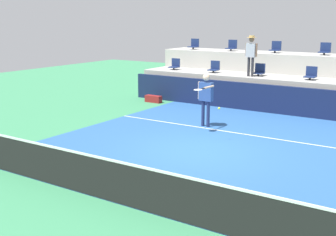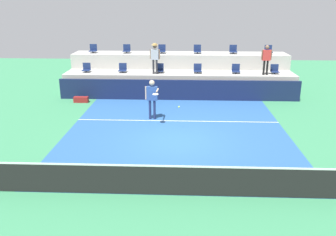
{
  "view_description": "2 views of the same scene",
  "coord_description": "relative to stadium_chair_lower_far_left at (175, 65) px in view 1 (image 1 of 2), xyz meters",
  "views": [
    {
      "loc": [
        5.81,
        -10.29,
        3.64
      ],
      "look_at": [
        -0.93,
        -0.02,
        0.83
      ],
      "focal_mm": 47.0,
      "sensor_mm": 36.0,
      "label": 1
    },
    {
      "loc": [
        0.24,
        -12.64,
        5.14
      ],
      "look_at": [
        -0.3,
        -0.35,
        1.05
      ],
      "focal_mm": 37.81,
      "sensor_mm": 36.0,
      "label": 2
    }
  ],
  "objects": [
    {
      "name": "ground_plane",
      "position": [
        5.31,
        -7.23,
        -1.46
      ],
      "size": [
        40.0,
        40.0,
        0.0
      ],
      "primitive_type": "plane",
      "color": "#388456"
    },
    {
      "name": "court_inner_paint",
      "position": [
        5.31,
        -6.23,
        -1.46
      ],
      "size": [
        9.0,
        10.0,
        0.01
      ],
      "primitive_type": "cube",
      "color": "#285693",
      "rests_on": "ground_plane"
    },
    {
      "name": "court_service_line",
      "position": [
        5.31,
        -4.83,
        -1.46
      ],
      "size": [
        9.0,
        0.06,
        0.0
      ],
      "primitive_type": "cube",
      "color": "white",
      "rests_on": "ground_plane"
    },
    {
      "name": "tennis_net",
      "position": [
        5.31,
        -11.23,
        -0.97
      ],
      "size": [
        10.48,
        0.08,
        1.07
      ],
      "color": "black",
      "rests_on": "ground_plane"
    },
    {
      "name": "sponsor_backboard",
      "position": [
        5.31,
        -1.23,
        -0.91
      ],
      "size": [
        13.0,
        0.16,
        1.1
      ],
      "primitive_type": "cube",
      "color": "#141E42",
      "rests_on": "ground_plane"
    },
    {
      "name": "seating_tier_lower",
      "position": [
        5.31,
        0.07,
        -0.84
      ],
      "size": [
        13.0,
        1.8,
        1.25
      ],
      "primitive_type": "cube",
      "color": "#ADAAA3",
      "rests_on": "ground_plane"
    },
    {
      "name": "seating_tier_upper",
      "position": [
        5.31,
        1.87,
        -0.41
      ],
      "size": [
        13.0,
        1.8,
        2.1
      ],
      "primitive_type": "cube",
      "color": "#ADAAA3",
      "rests_on": "ground_plane"
    },
    {
      "name": "stadium_chair_lower_far_left",
      "position": [
        0.0,
        0.0,
        0.0
      ],
      "size": [
        0.44,
        0.4,
        0.52
      ],
      "color": "#2D2D33",
      "rests_on": "seating_tier_lower"
    },
    {
      "name": "stadium_chair_lower_left",
      "position": [
        2.09,
        0.0,
        0.0
      ],
      "size": [
        0.44,
        0.4,
        0.52
      ],
      "color": "#2D2D33",
      "rests_on": "seating_tier_lower"
    },
    {
      "name": "stadium_chair_lower_mid_left",
      "position": [
        4.21,
        0.0,
        0.0
      ],
      "size": [
        0.44,
        0.4,
        0.52
      ],
      "color": "#2D2D33",
      "rests_on": "seating_tier_lower"
    },
    {
      "name": "stadium_chair_lower_mid_right",
      "position": [
        6.36,
        0.0,
        0.0
      ],
      "size": [
        0.44,
        0.4,
        0.52
      ],
      "color": "#2D2D33",
      "rests_on": "seating_tier_lower"
    },
    {
      "name": "stadium_chair_upper_far_left",
      "position": [
        -0.0,
        1.8,
        0.85
      ],
      "size": [
        0.44,
        0.4,
        0.52
      ],
      "color": "#2D2D33",
      "rests_on": "seating_tier_upper"
    },
    {
      "name": "stadium_chair_upper_left",
      "position": [
        2.07,
        1.8,
        0.85
      ],
      "size": [
        0.44,
        0.4,
        0.52
      ],
      "color": "#2D2D33",
      "rests_on": "seating_tier_upper"
    },
    {
      "name": "stadium_chair_upper_mid_left",
      "position": [
        4.23,
        1.8,
        0.85
      ],
      "size": [
        0.44,
        0.4,
        0.52
      ],
      "color": "#2D2D33",
      "rests_on": "seating_tier_upper"
    },
    {
      "name": "stadium_chair_upper_mid_right",
      "position": [
        6.38,
        1.8,
        0.85
      ],
      "size": [
        0.44,
        0.4,
        0.52
      ],
      "color": "#2D2D33",
      "rests_on": "seating_tier_upper"
    },
    {
      "name": "tennis_player",
      "position": [
        4.17,
        -4.62,
        -0.34
      ],
      "size": [
        0.68,
        1.25,
        1.81
      ],
      "color": "navy",
      "rests_on": "ground_plane"
    },
    {
      "name": "spectator_with_hat",
      "position": [
        3.97,
        -0.38,
        0.81
      ],
      "size": [
        0.58,
        0.45,
        1.69
      ],
      "color": "#2D2D33",
      "rests_on": "seating_tier_lower"
    },
    {
      "name": "tennis_ball",
      "position": [
        5.39,
        -6.02,
        -0.44
      ],
      "size": [
        0.07,
        0.07,
        0.07
      ],
      "color": "#CCE033"
    },
    {
      "name": "equipment_bag",
      "position": [
        0.13,
        -1.96,
        -1.31
      ],
      "size": [
        0.76,
        0.28,
        0.3
      ],
      "primitive_type": "cube",
      "color": "maroon",
      "rests_on": "ground_plane"
    }
  ]
}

